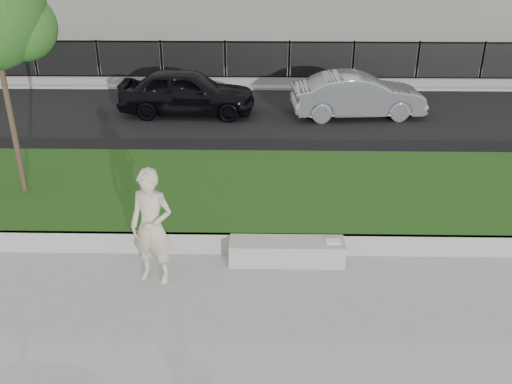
{
  "coord_description": "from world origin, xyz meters",
  "views": [
    {
      "loc": [
        0.85,
        -7.59,
        5.4
      ],
      "look_at": [
        0.68,
        1.2,
        1.14
      ],
      "focal_mm": 40.0,
      "sensor_mm": 36.0,
      "label": 1
    }
  ],
  "objects_px": {
    "stone_bench": "(287,251)",
    "man": "(152,227)",
    "car_dark": "(187,92)",
    "car_silver": "(358,95)",
    "book": "(333,241)"
  },
  "relations": [
    {
      "from": "car_silver",
      "to": "man",
      "type": "bearing_deg",
      "value": 146.89
    },
    {
      "from": "book",
      "to": "car_silver",
      "type": "bearing_deg",
      "value": 74.87
    },
    {
      "from": "man",
      "to": "car_silver",
      "type": "xyz_separation_m",
      "value": [
        4.47,
        8.49,
        -0.3
      ]
    },
    {
      "from": "man",
      "to": "car_dark",
      "type": "relative_size",
      "value": 0.49
    },
    {
      "from": "stone_bench",
      "to": "car_silver",
      "type": "height_order",
      "value": "car_silver"
    },
    {
      "from": "book",
      "to": "car_dark",
      "type": "height_order",
      "value": "car_dark"
    },
    {
      "from": "man",
      "to": "book",
      "type": "bearing_deg",
      "value": 23.94
    },
    {
      "from": "car_silver",
      "to": "book",
      "type": "bearing_deg",
      "value": 163.86
    },
    {
      "from": "car_dark",
      "to": "car_silver",
      "type": "distance_m",
      "value": 5.04
    },
    {
      "from": "stone_bench",
      "to": "man",
      "type": "distance_m",
      "value": 2.37
    },
    {
      "from": "man",
      "to": "stone_bench",
      "type": "bearing_deg",
      "value": 27.75
    },
    {
      "from": "man",
      "to": "car_dark",
      "type": "distance_m",
      "value": 8.62
    },
    {
      "from": "book",
      "to": "car_silver",
      "type": "height_order",
      "value": "car_silver"
    },
    {
      "from": "stone_bench",
      "to": "car_silver",
      "type": "relative_size",
      "value": 0.51
    },
    {
      "from": "stone_bench",
      "to": "car_dark",
      "type": "height_order",
      "value": "car_dark"
    }
  ]
}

